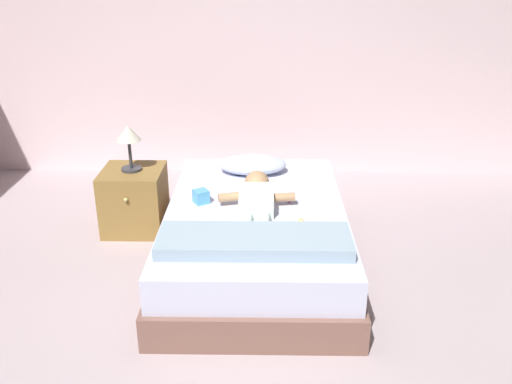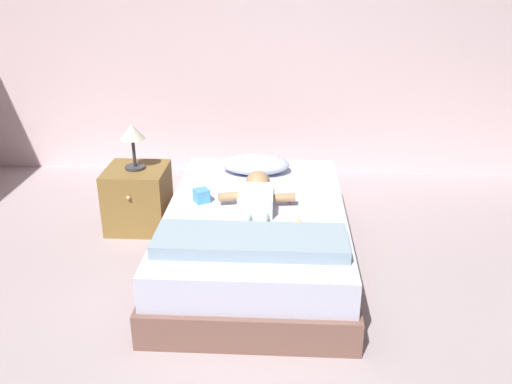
% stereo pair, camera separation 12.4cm
% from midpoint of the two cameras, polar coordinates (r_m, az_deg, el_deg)
% --- Properties ---
extents(wall_behind_bed, '(8.00, 0.12, 2.62)m').
position_cam_midpoint_polar(wall_behind_bed, '(5.07, 1.44, 16.45)').
color(wall_behind_bed, silver).
rests_on(wall_behind_bed, ground_plane).
extents(bed, '(1.19, 1.89, 0.42)m').
position_cam_midpoint_polar(bed, '(3.65, 0.98, -4.53)').
color(bed, brown).
rests_on(bed, ground_plane).
extents(pillow, '(0.50, 0.31, 0.13)m').
position_cam_midpoint_polar(pillow, '(4.09, 0.81, 2.87)').
color(pillow, silver).
rests_on(pillow, bed).
extents(baby, '(0.50, 0.65, 0.17)m').
position_cam_midpoint_polar(baby, '(3.54, 1.07, -0.47)').
color(baby, white).
rests_on(baby, bed).
extents(toothbrush, '(0.01, 0.13, 0.02)m').
position_cam_midpoint_polar(toothbrush, '(3.67, 4.44, -0.62)').
color(toothbrush, '#B53BA7').
rests_on(toothbrush, bed).
extents(nightstand, '(0.44, 0.47, 0.47)m').
position_cam_midpoint_polar(nightstand, '(4.21, -11.31, -0.60)').
color(nightstand, olive).
rests_on(nightstand, ground_plane).
extents(lamp, '(0.18, 0.18, 0.34)m').
position_cam_midpoint_polar(lamp, '(4.05, -11.84, 5.72)').
color(lamp, '#333338').
rests_on(lamp, nightstand).
extents(blanket, '(1.07, 0.35, 0.07)m').
position_cam_midpoint_polar(blanket, '(3.05, 0.62, -5.12)').
color(blanket, '#91A7B8').
rests_on(blanket, bed).
extents(toy_block, '(0.12, 0.12, 0.09)m').
position_cam_midpoint_polar(toy_block, '(3.61, -4.69, -0.40)').
color(toy_block, '#51A7DC').
rests_on(toy_block, bed).
extents(baby_bottle, '(0.07, 0.10, 0.07)m').
position_cam_midpoint_polar(baby_bottle, '(3.26, 5.53, -3.40)').
color(baby_bottle, white).
rests_on(baby_bottle, bed).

